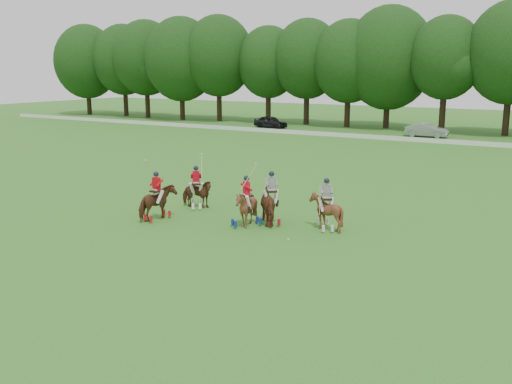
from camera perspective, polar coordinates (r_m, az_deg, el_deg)
The scene contains 11 objects.
ground at distance 24.56m, azimuth -8.21°, elevation -4.58°, with size 180.00×180.00×0.00m, color #2A691E.
tree_line at distance 67.87m, azimuth 18.74°, elevation 12.58°, with size 117.98×14.32×14.75m.
boundary_rail at distance 58.56m, azimuth 15.84°, elevation 5.06°, with size 120.00×0.10×0.44m, color white.
car_left at distance 69.88m, azimuth 1.47°, elevation 7.03°, with size 1.74×4.32×1.47m, color black.
car_mid at distance 62.91m, azimuth 16.69°, elevation 5.93°, with size 1.53×4.37×1.44m, color #999A9F.
polo_red_a at distance 27.38m, azimuth -9.86°, elevation -1.05°, with size 1.23×2.02×2.88m.
polo_red_b at distance 29.47m, azimuth -5.98°, elevation -0.13°, with size 1.94×1.89×2.75m.
polo_red_c at distance 25.84m, azimuth -0.96°, elevation -1.64°, with size 1.98×2.02×2.91m.
polo_stripe_a at distance 26.38m, azimuth 1.54°, elevation -1.24°, with size 2.13×2.21×2.47m.
polo_stripe_b at distance 25.56m, azimuth 7.00°, elevation -1.91°, with size 1.93×1.97×2.34m.
polo_ball at distance 24.03m, azimuth 3.25°, elevation -4.74°, with size 0.09×0.09×0.09m, color white.
Camera 1 is at (14.89, -18.22, 7.04)m, focal length 40.00 mm.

